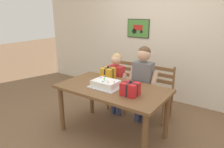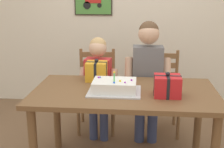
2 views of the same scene
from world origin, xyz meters
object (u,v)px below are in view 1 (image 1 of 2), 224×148
(gift_box_beside_cake, at_px, (108,73))
(chair_right, at_px, (159,93))
(dining_table, at_px, (112,94))
(child_younger, at_px, (116,78))
(birthday_cake, at_px, (106,84))
(child_older, at_px, (143,78))
(chair_left, at_px, (123,84))
(gift_box_red_large, at_px, (130,89))

(gift_box_beside_cake, bearing_deg, chair_right, 42.00)
(dining_table, distance_m, child_younger, 0.63)
(dining_table, distance_m, chair_right, 0.96)
(birthday_cake, distance_m, chair_right, 1.07)
(birthday_cake, height_order, child_older, child_older)
(gift_box_beside_cake, distance_m, chair_right, 0.95)
(chair_left, height_order, child_older, child_older)
(gift_box_red_large, xyz_separation_m, child_older, (-0.15, 0.65, -0.05))
(chair_left, xyz_separation_m, child_older, (0.57, -0.31, 0.32))
(birthday_cake, bearing_deg, chair_right, 64.04)
(child_older, height_order, child_younger, child_older)
(gift_box_red_large, height_order, chair_right, gift_box_red_large)
(dining_table, height_order, chair_left, chair_left)
(birthday_cake, height_order, gift_box_red_large, gift_box_red_large)
(dining_table, bearing_deg, child_younger, 118.79)
(birthday_cake, height_order, gift_box_beside_cake, gift_box_beside_cake)
(dining_table, relative_size, gift_box_beside_cake, 7.38)
(birthday_cake, relative_size, child_older, 0.34)
(child_older, relative_size, child_younger, 1.15)
(gift_box_beside_cake, height_order, chair_right, gift_box_beside_cake)
(dining_table, bearing_deg, chair_right, 67.29)
(birthday_cake, distance_m, child_younger, 0.65)
(dining_table, distance_m, gift_box_red_large, 0.41)
(gift_box_red_large, relative_size, chair_right, 0.24)
(dining_table, relative_size, gift_box_red_large, 7.24)
(chair_left, relative_size, chair_right, 1.00)
(dining_table, bearing_deg, gift_box_beside_cake, 134.61)
(gift_box_red_large, relative_size, chair_left, 0.24)
(gift_box_beside_cake, bearing_deg, birthday_cake, -59.22)
(gift_box_beside_cake, distance_m, child_younger, 0.31)
(dining_table, bearing_deg, birthday_cake, -149.68)
(child_older, bearing_deg, birthday_cake, -115.53)
(birthday_cake, distance_m, child_older, 0.67)
(birthday_cake, xyz_separation_m, gift_box_red_large, (0.43, -0.05, 0.04))
(gift_box_red_large, distance_m, chair_right, 1.04)
(dining_table, xyz_separation_m, chair_right, (0.36, 0.87, -0.19))
(gift_box_red_large, distance_m, chair_left, 1.26)
(gift_box_beside_cake, bearing_deg, dining_table, -45.39)
(birthday_cake, distance_m, chair_left, 1.02)
(birthday_cake, height_order, child_younger, child_younger)
(child_younger, bearing_deg, chair_right, 25.09)
(gift_box_beside_cake, xyz_separation_m, chair_right, (0.65, 0.58, -0.38))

